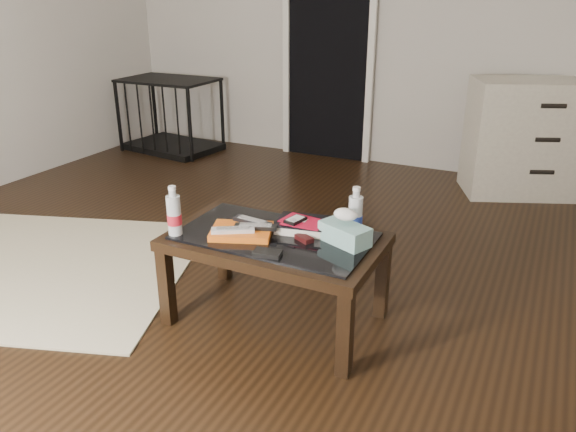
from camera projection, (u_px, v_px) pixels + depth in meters
name	position (u px, v px, depth m)	size (l,w,h in m)	color
ground	(229.00, 267.00, 3.33)	(5.00, 5.00, 0.00)	black
doorway	(329.00, 48.00, 5.16)	(0.90, 0.08, 2.07)	black
coffee_table	(275.00, 247.00, 2.67)	(1.00, 0.60, 0.46)	black
rug	(18.00, 266.00, 3.33)	(2.00, 1.50, 0.01)	beige
dresser	(548.00, 138.00, 4.38)	(1.30, 0.92, 0.90)	beige
pet_crate	(172.00, 127.00, 5.68)	(0.97, 0.72, 0.71)	black
magazines	(242.00, 231.00, 2.64)	(0.28, 0.21, 0.03)	orange
remote_silver	(233.00, 230.00, 2.59)	(0.20, 0.05, 0.02)	#BBBAC0
remote_black_front	(256.00, 227.00, 2.63)	(0.20, 0.05, 0.02)	black
remote_black_back	(252.00, 221.00, 2.69)	(0.20, 0.05, 0.02)	black
textbook	(303.00, 225.00, 2.69)	(0.25, 0.20, 0.05)	black
dvd_mailers	(302.00, 221.00, 2.68)	(0.19, 0.14, 0.01)	#B10B28
ipod	(295.00, 220.00, 2.66)	(0.06, 0.10, 0.02)	black
flip_phone	(304.00, 238.00, 2.58)	(0.09, 0.05, 0.02)	black
wallet	(267.00, 253.00, 2.44)	(0.12, 0.07, 0.02)	black
water_bottle_left	(174.00, 210.00, 2.61)	(0.07, 0.07, 0.24)	#B4BBBF
water_bottle_right	(356.00, 211.00, 2.60)	(0.07, 0.07, 0.24)	silver
tissue_box	(345.00, 234.00, 2.54)	(0.23, 0.12, 0.09)	teal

